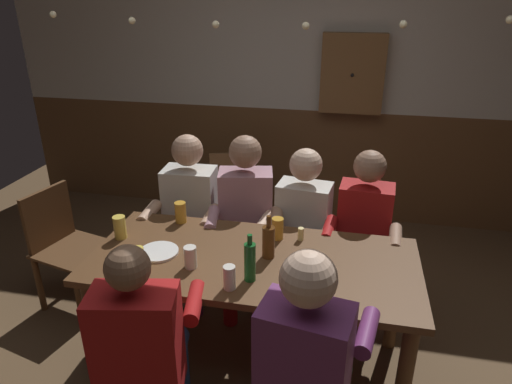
# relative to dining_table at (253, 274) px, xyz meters

# --- Properties ---
(ground_plane) EXTENTS (6.96, 6.96, 0.00)m
(ground_plane) POSITION_rel_dining_table_xyz_m (0.00, -0.10, -0.66)
(ground_plane) COLOR brown
(back_wall_upper) EXTENTS (5.80, 0.12, 1.23)m
(back_wall_upper) POSITION_rel_dining_table_xyz_m (0.00, 2.24, 1.05)
(back_wall_upper) COLOR beige
(back_wall_wainscot) EXTENTS (5.80, 0.12, 1.09)m
(back_wall_wainscot) POSITION_rel_dining_table_xyz_m (0.00, 2.24, -0.11)
(back_wall_wainscot) COLOR brown
(back_wall_wainscot) RESTS_ON ground_plane
(dining_table) EXTENTS (1.84, 0.83, 0.76)m
(dining_table) POSITION_rel_dining_table_xyz_m (0.00, 0.00, 0.00)
(dining_table) COLOR brown
(dining_table) RESTS_ON ground_plane
(person_0) EXTENTS (0.52, 0.54, 1.24)m
(person_0) POSITION_rel_dining_table_xyz_m (-0.62, 0.65, 0.03)
(person_0) COLOR silver
(person_0) RESTS_ON ground_plane
(person_1) EXTENTS (0.56, 0.59, 1.26)m
(person_1) POSITION_rel_dining_table_xyz_m (-0.19, 0.65, 0.04)
(person_1) COLOR #B78493
(person_1) RESTS_ON ground_plane
(person_2) EXTENTS (0.53, 0.56, 1.19)m
(person_2) POSITION_rel_dining_table_xyz_m (0.20, 0.64, 0.01)
(person_2) COLOR silver
(person_2) RESTS_ON ground_plane
(person_3) EXTENTS (0.51, 0.54, 1.21)m
(person_3) POSITION_rel_dining_table_xyz_m (0.62, 0.64, 0.01)
(person_3) COLOR #AD1919
(person_3) RESTS_ON ground_plane
(person_4) EXTENTS (0.56, 0.58, 1.21)m
(person_4) POSITION_rel_dining_table_xyz_m (-0.38, -0.65, 0.01)
(person_4) COLOR #AD1919
(person_4) RESTS_ON ground_plane
(person_5) EXTENTS (0.55, 0.58, 1.27)m
(person_5) POSITION_rel_dining_table_xyz_m (0.38, -0.66, 0.05)
(person_5) COLOR #6B2D66
(person_5) RESTS_ON ground_plane
(chair_empty_near_right) EXTENTS (0.53, 0.53, 0.88)m
(chair_empty_near_right) POSITION_rel_dining_table_xyz_m (-1.46, 0.36, -0.18)
(chair_empty_near_right) COLOR brown
(chair_empty_near_right) RESTS_ON ground_plane
(chair_empty_near_left) EXTENTS (0.56, 0.56, 0.88)m
(chair_empty_near_left) POSITION_rel_dining_table_xyz_m (-0.45, 1.31, -0.18)
(chair_empty_near_left) COLOR brown
(chair_empty_near_left) RESTS_ON ground_plane
(table_candle) EXTENTS (0.04, 0.04, 0.08)m
(table_candle) POSITION_rel_dining_table_xyz_m (0.24, 0.26, 0.15)
(table_candle) COLOR #F9E08C
(table_candle) RESTS_ON dining_table
(plate_0) EXTENTS (0.23, 0.23, 0.01)m
(plate_0) POSITION_rel_dining_table_xyz_m (-0.54, -0.06, 0.12)
(plate_0) COLOR white
(plate_0) RESTS_ON dining_table
(bottle_0) EXTENTS (0.07, 0.07, 0.26)m
(bottle_0) POSITION_rel_dining_table_xyz_m (0.08, 0.03, 0.21)
(bottle_0) COLOR #593314
(bottle_0) RESTS_ON dining_table
(bottle_1) EXTENTS (0.06, 0.06, 0.27)m
(bottle_1) POSITION_rel_dining_table_xyz_m (0.03, -0.21, 0.22)
(bottle_1) COLOR #195923
(bottle_1) RESTS_ON dining_table
(pint_glass_0) EXTENTS (0.07, 0.07, 0.14)m
(pint_glass_0) POSITION_rel_dining_table_xyz_m (-0.55, 0.34, 0.18)
(pint_glass_0) COLOR gold
(pint_glass_0) RESTS_ON dining_table
(pint_glass_1) EXTENTS (0.07, 0.07, 0.12)m
(pint_glass_1) POSITION_rel_dining_table_xyz_m (-0.31, -0.16, 0.17)
(pint_glass_1) COLOR white
(pint_glass_1) RESTS_ON dining_table
(pint_glass_2) EXTENTS (0.07, 0.07, 0.10)m
(pint_glass_2) POSITION_rel_dining_table_xyz_m (0.32, -0.13, 0.16)
(pint_glass_2) COLOR white
(pint_glass_2) RESTS_ON dining_table
(pint_glass_3) EXTENTS (0.07, 0.07, 0.14)m
(pint_glass_3) POSITION_rel_dining_table_xyz_m (-0.84, 0.06, 0.18)
(pint_glass_3) COLOR #E5C64C
(pint_glass_3) RESTS_ON dining_table
(pint_glass_4) EXTENTS (0.06, 0.06, 0.14)m
(pint_glass_4) POSITION_rel_dining_table_xyz_m (-0.57, -0.24, 0.18)
(pint_glass_4) COLOR #E5C64C
(pint_glass_4) RESTS_ON dining_table
(pint_glass_5) EXTENTS (0.06, 0.06, 0.13)m
(pint_glass_5) POSITION_rel_dining_table_xyz_m (-0.06, -0.30, 0.17)
(pint_glass_5) COLOR white
(pint_glass_5) RESTS_ON dining_table
(pint_glass_6) EXTENTS (0.07, 0.07, 0.13)m
(pint_glass_6) POSITION_rel_dining_table_xyz_m (0.10, 0.25, 0.18)
(pint_glass_6) COLOR gold
(pint_glass_6) RESTS_ON dining_table
(wall_dart_cabinet) EXTENTS (0.56, 0.15, 0.70)m
(wall_dart_cabinet) POSITION_rel_dining_table_xyz_m (0.46, 2.11, 0.80)
(wall_dart_cabinet) COLOR brown
(string_lights) EXTENTS (4.10, 0.04, 0.16)m
(string_lights) POSITION_rel_dining_table_xyz_m (0.00, 0.18, 1.39)
(string_lights) COLOR #F9EAB2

